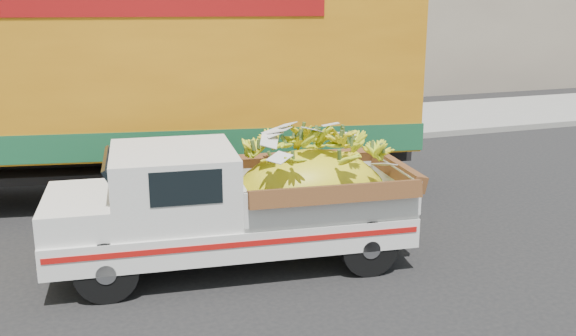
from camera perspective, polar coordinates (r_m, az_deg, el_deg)
name	(u,v)px	position (r m, az deg, el deg)	size (l,w,h in m)	color
ground	(89,289)	(8.35, -17.26, -10.27)	(100.00, 100.00, 0.00)	black
curb	(74,162)	(14.29, -18.52, 0.48)	(60.00, 0.25, 0.15)	gray
sidewalk	(71,142)	(16.34, -18.72, 2.20)	(60.00, 4.00, 0.14)	gray
building_right	(430,9)	(26.88, 12.49, 13.67)	(14.00, 6.00, 6.00)	gray
pickup_truck	(258,200)	(8.46, -2.71, -2.90)	(4.77, 2.17, 1.62)	black
semi_trailer	(65,79)	(11.50, -19.22, 7.46)	(12.08, 4.70, 3.80)	black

